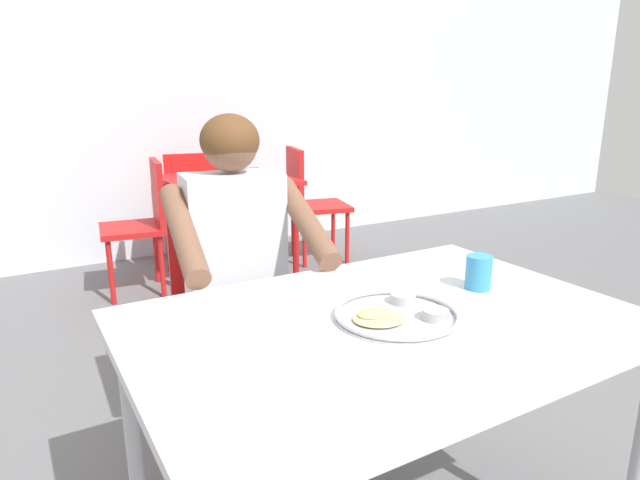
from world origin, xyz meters
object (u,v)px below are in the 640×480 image
Objects in this scene: diner_foreground at (241,257)px; chair_red_left at (143,217)px; thali_tray at (397,314)px; chair_foreground at (227,296)px; drinking_cup at (479,271)px; chair_red_far at (191,194)px; chair_red_right at (309,197)px; table_background_red at (228,191)px; table_foreground at (385,344)px.

chair_red_left is at bearing 87.85° from diner_foreground.
chair_foreground reaches higher than thali_tray.
drinking_cup is 0.12× the size of chair_red_far.
diner_foreground is at bearing -124.94° from chair_red_right.
table_foreground is at bearing -102.27° from table_background_red.
chair_red_right reaches higher than chair_foreground.
diner_foreground reaches higher than chair_red_left.
drinking_cup is at bearing -81.10° from chair_red_left.
drinking_cup is 2.70m from chair_red_right.
diner_foreground is at bearing -109.54° from table_background_red.
table_foreground is at bearing -115.31° from chair_red_right.
chair_foreground is 0.71× the size of diner_foreground.
chair_foreground is 0.99× the size of chair_red_left.
table_background_red is at bearing 70.46° from diner_foreground.
chair_red_right is at bearing 64.69° from table_foreground.
chair_red_right is at bearing -39.42° from chair_red_far.
diner_foreground reaches higher than table_background_red.
chair_foreground reaches higher than table_foreground.
table_foreground is 3.99× the size of thali_tray.
drinking_cup is 0.08× the size of diner_foreground.
chair_foreground is (-0.44, 0.87, -0.28)m from drinking_cup.
chair_red_right is at bearing 71.21° from drinking_cup.
diner_foreground is 1.50× the size of table_background_red.
diner_foreground is 1.84m from chair_red_left.
chair_red_left is 0.98× the size of chair_red_right.
table_foreground is 0.93m from chair_foreground.
chair_foreground is at bearing -111.34° from table_background_red.
chair_red_far is (0.57, 2.27, -0.01)m from chair_foreground.
chair_red_far is at bearing 94.73° from table_background_red.
chair_foreground is at bearing 94.94° from table_foreground.
chair_red_far is at bearing 81.23° from table_foreground.
chair_red_right is 1.06× the size of chair_red_far.
chair_red_left is at bearing -127.94° from chair_red_far.
drinking_cup is at bearing -55.02° from diner_foreground.
chair_foreground is (-0.08, 0.91, -0.16)m from table_foreground.
chair_red_far is at bearing 75.91° from chair_foreground.
diner_foreground is at bearing 100.10° from thali_tray.
chair_red_far is (0.49, 3.19, -0.17)m from table_foreground.
chair_foreground is at bearing 84.64° from diner_foreground.
diner_foreground is 1.94m from table_background_red.
diner_foreground is (-0.46, 0.65, -0.06)m from drinking_cup.
drinking_cup is 0.11× the size of chair_red_left.
table_background_red is at bearing -174.07° from chair_red_right.
table_foreground is at bearing -173.43° from drinking_cup.
chair_foreground is (-0.10, 0.92, -0.24)m from thali_tray.
chair_red_left is at bearing 98.90° from drinking_cup.
chair_red_right reaches higher than drinking_cup.
table_foreground is 2.86m from chair_red_right.
thali_tray is at bearing -101.65° from table_background_red.
chair_red_far is (-0.06, 0.67, -0.13)m from table_background_red.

